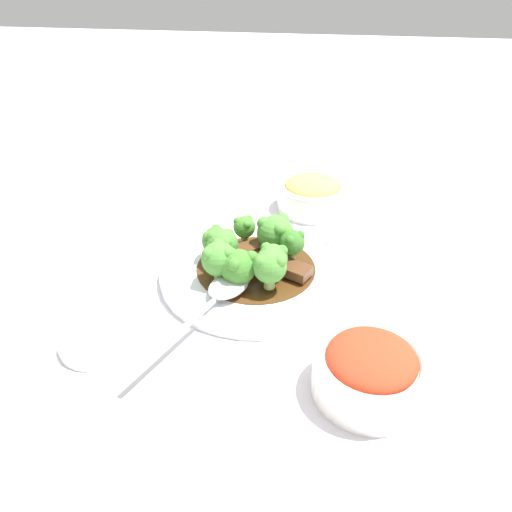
{
  "coord_description": "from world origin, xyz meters",
  "views": [
    {
      "loc": [
        -0.08,
        0.56,
        0.4
      ],
      "look_at": [
        0.0,
        0.0,
        0.03
      ],
      "focal_mm": 35.0,
      "sensor_mm": 36.0,
      "label": 1
    }
  ],
  "objects_px": {
    "broccoli_floret_4": "(216,240)",
    "sauce_dish": "(96,342)",
    "broccoli_floret_3": "(244,227)",
    "side_bowl_kimchi": "(370,370)",
    "broccoli_floret_7": "(219,258)",
    "beef_strip_1": "(242,252)",
    "beef_strip_2": "(258,263)",
    "broccoli_floret_1": "(270,266)",
    "broccoli_floret_5": "(273,258)",
    "broccoli_floret_0": "(275,232)",
    "main_plate": "(256,271)",
    "side_bowl_appetizer": "(312,194)",
    "broccoli_floret_2": "(238,266)",
    "broccoli_floret_6": "(222,245)",
    "serving_spoon": "(221,293)",
    "broccoli_floret_8": "(292,242)",
    "beef_strip_0": "(292,269)"
  },
  "relations": [
    {
      "from": "broccoli_floret_5",
      "to": "serving_spoon",
      "type": "distance_m",
      "value": 0.08
    },
    {
      "from": "side_bowl_kimchi",
      "to": "side_bowl_appetizer",
      "type": "distance_m",
      "value": 0.41
    },
    {
      "from": "broccoli_floret_2",
      "to": "broccoli_floret_6",
      "type": "xyz_separation_m",
      "value": [
        0.03,
        -0.04,
        0.0
      ]
    },
    {
      "from": "beef_strip_0",
      "to": "broccoli_floret_0",
      "type": "bearing_deg",
      "value": -60.96
    },
    {
      "from": "beef_strip_1",
      "to": "broccoli_floret_4",
      "type": "xyz_separation_m",
      "value": [
        0.04,
        0.0,
        0.02
      ]
    },
    {
      "from": "broccoli_floret_5",
      "to": "sauce_dish",
      "type": "bearing_deg",
      "value": 37.46
    },
    {
      "from": "broccoli_floret_1",
      "to": "main_plate",
      "type": "bearing_deg",
      "value": -63.15
    },
    {
      "from": "beef_strip_1",
      "to": "broccoli_floret_5",
      "type": "relative_size",
      "value": 1.64
    },
    {
      "from": "broccoli_floret_0",
      "to": "broccoli_floret_5",
      "type": "relative_size",
      "value": 1.21
    },
    {
      "from": "broccoli_floret_5",
      "to": "broccoli_floret_6",
      "type": "distance_m",
      "value": 0.07
    },
    {
      "from": "broccoli_floret_8",
      "to": "serving_spoon",
      "type": "relative_size",
      "value": 0.23
    },
    {
      "from": "broccoli_floret_5",
      "to": "beef_strip_0",
      "type": "bearing_deg",
      "value": -162.38
    },
    {
      "from": "broccoli_floret_2",
      "to": "broccoli_floret_6",
      "type": "distance_m",
      "value": 0.05
    },
    {
      "from": "broccoli_floret_0",
      "to": "broccoli_floret_3",
      "type": "distance_m",
      "value": 0.05
    },
    {
      "from": "beef_strip_1",
      "to": "beef_strip_2",
      "type": "height_order",
      "value": "beef_strip_1"
    },
    {
      "from": "side_bowl_appetizer",
      "to": "beef_strip_0",
      "type": "bearing_deg",
      "value": 86.01
    },
    {
      "from": "broccoli_floret_3",
      "to": "side_bowl_kimchi",
      "type": "distance_m",
      "value": 0.29
    },
    {
      "from": "main_plate",
      "to": "side_bowl_kimchi",
      "type": "relative_size",
      "value": 2.26
    },
    {
      "from": "serving_spoon",
      "to": "broccoli_floret_0",
      "type": "bearing_deg",
      "value": -115.33
    },
    {
      "from": "broccoli_floret_2",
      "to": "broccoli_floret_5",
      "type": "relative_size",
      "value": 1.07
    },
    {
      "from": "side_bowl_appetizer",
      "to": "broccoli_floret_6",
      "type": "bearing_deg",
      "value": 62.89
    },
    {
      "from": "beef_strip_2",
      "to": "broccoli_floret_0",
      "type": "bearing_deg",
      "value": -113.77
    },
    {
      "from": "beef_strip_2",
      "to": "broccoli_floret_5",
      "type": "distance_m",
      "value": 0.04
    },
    {
      "from": "main_plate",
      "to": "side_bowl_appetizer",
      "type": "xyz_separation_m",
      "value": [
        -0.07,
        -0.21,
        0.02
      ]
    },
    {
      "from": "broccoli_floret_8",
      "to": "side_bowl_kimchi",
      "type": "height_order",
      "value": "broccoli_floret_8"
    },
    {
      "from": "broccoli_floret_3",
      "to": "broccoli_floret_7",
      "type": "height_order",
      "value": "broccoli_floret_7"
    },
    {
      "from": "broccoli_floret_4",
      "to": "side_bowl_kimchi",
      "type": "bearing_deg",
      "value": 134.58
    },
    {
      "from": "beef_strip_2",
      "to": "broccoli_floret_0",
      "type": "distance_m",
      "value": 0.05
    },
    {
      "from": "broccoli_floret_7",
      "to": "beef_strip_1",
      "type": "bearing_deg",
      "value": -109.06
    },
    {
      "from": "main_plate",
      "to": "broccoli_floret_8",
      "type": "relative_size",
      "value": 5.5
    },
    {
      "from": "broccoli_floret_1",
      "to": "side_bowl_kimchi",
      "type": "xyz_separation_m",
      "value": [
        -0.12,
        0.14,
        -0.02
      ]
    },
    {
      "from": "broccoli_floret_5",
      "to": "side_bowl_appetizer",
      "type": "height_order",
      "value": "broccoli_floret_5"
    },
    {
      "from": "broccoli_floret_0",
      "to": "broccoli_floret_4",
      "type": "height_order",
      "value": "broccoli_floret_0"
    },
    {
      "from": "broccoli_floret_3",
      "to": "beef_strip_1",
      "type": "bearing_deg",
      "value": 93.31
    },
    {
      "from": "sauce_dish",
      "to": "broccoli_floret_6",
      "type": "bearing_deg",
      "value": -126.17
    },
    {
      "from": "beef_strip_1",
      "to": "broccoli_floret_3",
      "type": "relative_size",
      "value": 1.7
    },
    {
      "from": "serving_spoon",
      "to": "sauce_dish",
      "type": "height_order",
      "value": "serving_spoon"
    },
    {
      "from": "broccoli_floret_0",
      "to": "broccoli_floret_3",
      "type": "relative_size",
      "value": 1.25
    },
    {
      "from": "broccoli_floret_4",
      "to": "broccoli_floret_5",
      "type": "xyz_separation_m",
      "value": [
        -0.08,
        0.04,
        0.0
      ]
    },
    {
      "from": "beef_strip_2",
      "to": "broccoli_floret_1",
      "type": "xyz_separation_m",
      "value": [
        -0.02,
        0.05,
        0.03
      ]
    },
    {
      "from": "broccoli_floret_4",
      "to": "sauce_dish",
      "type": "height_order",
      "value": "broccoli_floret_4"
    },
    {
      "from": "broccoli_floret_0",
      "to": "sauce_dish",
      "type": "xyz_separation_m",
      "value": [
        0.18,
        0.2,
        -0.04
      ]
    },
    {
      "from": "main_plate",
      "to": "beef_strip_0",
      "type": "distance_m",
      "value": 0.05
    },
    {
      "from": "broccoli_floret_2",
      "to": "side_bowl_kimchi",
      "type": "distance_m",
      "value": 0.22
    },
    {
      "from": "broccoli_floret_1",
      "to": "broccoli_floret_3",
      "type": "xyz_separation_m",
      "value": [
        0.05,
        -0.1,
        -0.0
      ]
    },
    {
      "from": "beef_strip_1",
      "to": "serving_spoon",
      "type": "height_order",
      "value": "same"
    },
    {
      "from": "beef_strip_2",
      "to": "broccoli_floret_4",
      "type": "xyz_separation_m",
      "value": [
        0.06,
        -0.02,
        0.02
      ]
    },
    {
      "from": "broccoli_floret_3",
      "to": "broccoli_floret_7",
      "type": "distance_m",
      "value": 0.09
    },
    {
      "from": "broccoli_floret_2",
      "to": "broccoli_floret_7",
      "type": "xyz_separation_m",
      "value": [
        0.03,
        -0.01,
        0.01
      ]
    },
    {
      "from": "beef_strip_1",
      "to": "broccoli_floret_0",
      "type": "bearing_deg",
      "value": -155.98
    }
  ]
}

